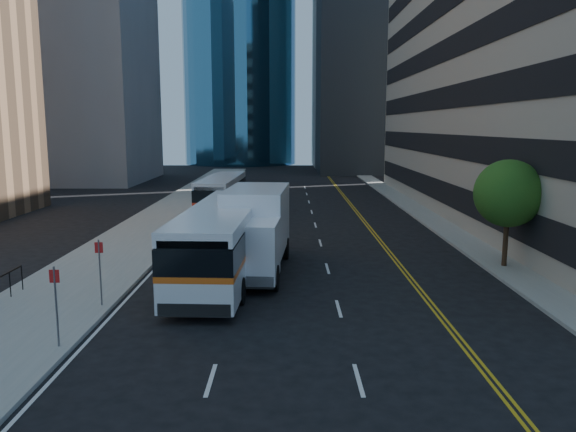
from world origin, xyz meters
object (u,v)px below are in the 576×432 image
object	(u,v)px
box_truck	(254,229)
bus_front	(223,239)
street_tree	(508,194)
bus_rear	(222,193)

from	to	relation	value
box_truck	bus_front	bearing A→B (deg)	-134.88
street_tree	bus_front	size ratio (longest dim) A/B	0.40
bus_front	box_truck	bearing A→B (deg)	43.59
bus_rear	box_truck	bearing A→B (deg)	-76.11
bus_front	box_truck	distance (m)	1.78
bus_front	bus_rear	xyz separation A→B (m)	(-2.28, 19.34, -0.21)
street_tree	box_truck	xyz separation A→B (m)	(-11.99, -0.50, -1.62)
bus_front	box_truck	size ratio (longest dim) A/B	1.55
bus_front	bus_rear	world-z (taller)	bus_front
street_tree	bus_front	world-z (taller)	street_tree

